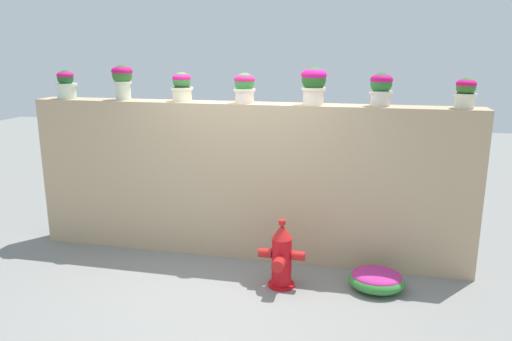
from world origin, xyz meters
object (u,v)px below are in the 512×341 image
object	(u,v)px
potted_plant_6	(466,91)
flower_bush_left	(376,279)
potted_plant_1	(122,78)
potted_plant_0	(66,83)
fire_hydrant	(282,257)
potted_plant_2	(182,85)
potted_plant_3	(244,86)
potted_plant_4	(314,82)
potted_plant_5	(381,87)

from	to	relation	value
potted_plant_6	flower_bush_left	world-z (taller)	potted_plant_6
potted_plant_1	flower_bush_left	xyz separation A→B (m)	(3.30, -0.67, -2.13)
potted_plant_0	fire_hydrant	size ratio (longest dim) A/B	0.47
potted_plant_2	potted_plant_3	xyz separation A→B (m)	(0.82, -0.04, 0.01)
fire_hydrant	potted_plant_4	bearing A→B (deg)	74.26
potted_plant_5	fire_hydrant	xyz separation A→B (m)	(-0.99, -0.83, -1.84)
potted_plant_0	potted_plant_1	bearing A→B (deg)	3.59
potted_plant_2	potted_plant_3	bearing A→B (deg)	-2.96
potted_plant_0	potted_plant_6	xyz separation A→B (m)	(4.93, 0.01, -0.01)
flower_bush_left	fire_hydrant	bearing A→B (deg)	-170.84
potted_plant_2	potted_plant_5	size ratio (longest dim) A/B	0.95
fire_hydrant	flower_bush_left	size ratio (longest dim) A/B	1.27
potted_plant_1	potted_plant_3	xyz separation A→B (m)	(1.63, -0.05, -0.07)
flower_bush_left	potted_plant_4	bearing A→B (deg)	143.57
potted_plant_1	flower_bush_left	bearing A→B (deg)	-11.52
potted_plant_4	potted_plant_5	xyz separation A→B (m)	(0.77, 0.05, -0.04)
fire_hydrant	potted_plant_3	bearing A→B (deg)	128.05
potted_plant_1	potted_plant_3	world-z (taller)	potted_plant_1
potted_plant_4	fire_hydrant	size ratio (longest dim) A/B	0.56
potted_plant_3	potted_plant_4	world-z (taller)	potted_plant_4
potted_plant_0	fire_hydrant	distance (m)	3.63
potted_plant_0	potted_plant_6	size ratio (longest dim) A/B	1.11
potted_plant_6	flower_bush_left	bearing A→B (deg)	-143.27
potted_plant_1	potted_plant_4	distance (m)	2.47
potted_plant_1	potted_plant_4	size ratio (longest dim) A/B	1.01
fire_hydrant	flower_bush_left	world-z (taller)	fire_hydrant
potted_plant_6	potted_plant_0	bearing A→B (deg)	-179.92
potted_plant_0	potted_plant_6	world-z (taller)	potted_plant_0
potted_plant_0	fire_hydrant	world-z (taller)	potted_plant_0
potted_plant_5	potted_plant_3	bearing A→B (deg)	-178.68
potted_plant_4	fire_hydrant	bearing A→B (deg)	-105.74
flower_bush_left	potted_plant_2	bearing A→B (deg)	165.01
fire_hydrant	potted_plant_1	bearing A→B (deg)	159.50
potted_plant_0	potted_plant_2	distance (m)	1.60
potted_plant_1	fire_hydrant	size ratio (longest dim) A/B	0.56
potted_plant_2	potted_plant_5	bearing A→B (deg)	-0.12
potted_plant_0	potted_plant_6	distance (m)	4.93
potted_plant_1	potted_plant_2	xyz separation A→B (m)	(0.81, -0.01, -0.08)
potted_plant_1	potted_plant_6	distance (m)	4.14
potted_plant_6	fire_hydrant	size ratio (longest dim) A/B	0.42
potted_plant_1	potted_plant_6	size ratio (longest dim) A/B	1.33
potted_plant_3	potted_plant_4	xyz separation A→B (m)	(0.84, -0.01, 0.06)
potted_plant_3	potted_plant_5	bearing A→B (deg)	1.32
potted_plant_0	potted_plant_1	distance (m)	0.80
potted_plant_0	potted_plant_2	size ratio (longest dim) A/B	1.03
potted_plant_0	potted_plant_3	size ratio (longest dim) A/B	1.03
potted_plant_2	potted_plant_6	bearing A→B (deg)	-0.64
potted_plant_2	fire_hydrant	bearing A→B (deg)	-30.13
potted_plant_3	potted_plant_6	world-z (taller)	potted_plant_3
potted_plant_4	potted_plant_3	bearing A→B (deg)	179.15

